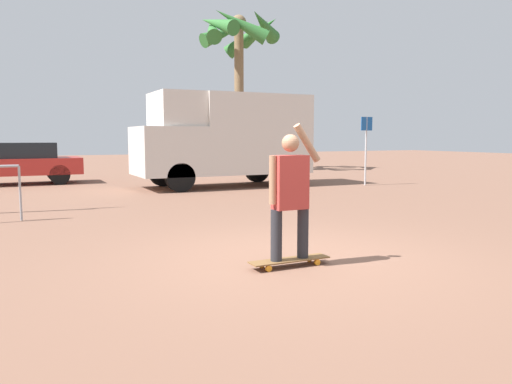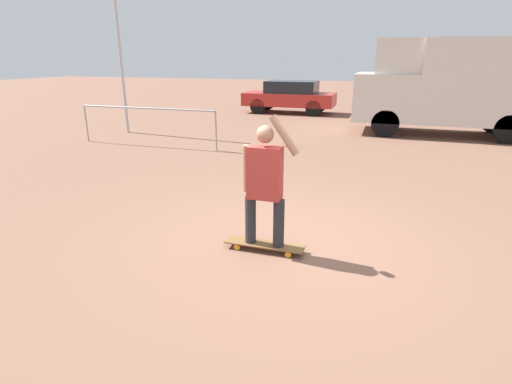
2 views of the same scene
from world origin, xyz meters
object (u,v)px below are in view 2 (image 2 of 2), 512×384
(parked_car_red, at_px, (290,96))
(flagpole, at_px, (118,14))
(skateboard, at_px, (264,245))
(person_skateboarder, at_px, (265,180))
(camper_van, at_px, (451,84))

(parked_car_red, relative_size, flagpole, 0.63)
(skateboard, height_order, person_skateboarder, person_skateboarder)
(camper_van, height_order, flagpole, flagpole)
(person_skateboarder, xyz_separation_m, parked_car_red, (-2.84, 13.33, -0.21))
(skateboard, relative_size, parked_car_red, 0.26)
(parked_car_red, xyz_separation_m, flagpole, (-3.92, -6.49, 2.89))
(skateboard, distance_m, camper_van, 10.25)
(parked_car_red, height_order, flagpole, flagpole)
(skateboard, xyz_separation_m, camper_van, (3.15, 9.64, 1.53))
(flagpole, bearing_deg, person_skateboarder, -45.33)
(person_skateboarder, distance_m, parked_car_red, 13.63)
(skateboard, xyz_separation_m, person_skateboarder, (-0.00, 0.00, 0.88))
(skateboard, distance_m, parked_car_red, 13.65)
(skateboard, bearing_deg, person_skateboarder, 180.00)
(skateboard, relative_size, person_skateboarder, 0.63)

